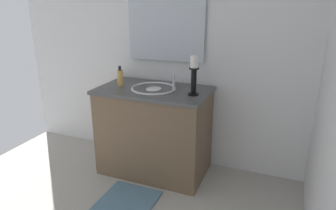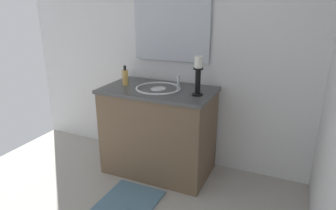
# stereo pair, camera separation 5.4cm
# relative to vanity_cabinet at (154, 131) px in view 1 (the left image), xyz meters

# --- Properties ---
(wall_left) EXTENTS (0.04, 2.98, 2.45)m
(wall_left) POSITION_rel_vanity_cabinet_xyz_m (-0.33, -0.14, 0.82)
(wall_left) COLOR white
(wall_left) RESTS_ON ground
(vanity_cabinet) EXTENTS (0.58, 1.00, 0.81)m
(vanity_cabinet) POSITION_rel_vanity_cabinet_xyz_m (0.00, 0.00, 0.00)
(vanity_cabinet) COLOR brown
(vanity_cabinet) RESTS_ON ground
(sink_basin) EXTENTS (0.40, 0.40, 0.24)m
(sink_basin) POSITION_rel_vanity_cabinet_xyz_m (-0.00, 0.00, 0.37)
(sink_basin) COLOR white
(sink_basin) RESTS_ON vanity_cabinet
(mirror) EXTENTS (0.02, 0.74, 0.65)m
(mirror) POSITION_rel_vanity_cabinet_xyz_m (-0.28, 0.00, 0.93)
(mirror) COLOR silver
(candle_holder_tall) EXTENTS (0.09, 0.09, 0.32)m
(candle_holder_tall) POSITION_rel_vanity_cabinet_xyz_m (0.04, 0.38, 0.58)
(candle_holder_tall) COLOR black
(candle_holder_tall) RESTS_ON vanity_cabinet
(soap_bottle) EXTENTS (0.06, 0.06, 0.18)m
(soap_bottle) POSITION_rel_vanity_cabinet_xyz_m (0.01, -0.33, 0.48)
(soap_bottle) COLOR #E5B259
(soap_bottle) RESTS_ON vanity_cabinet
(bath_mat) EXTENTS (0.60, 0.44, 0.02)m
(bath_mat) POSITION_rel_vanity_cabinet_xyz_m (0.62, 0.00, -0.40)
(bath_mat) COLOR slate
(bath_mat) RESTS_ON ground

